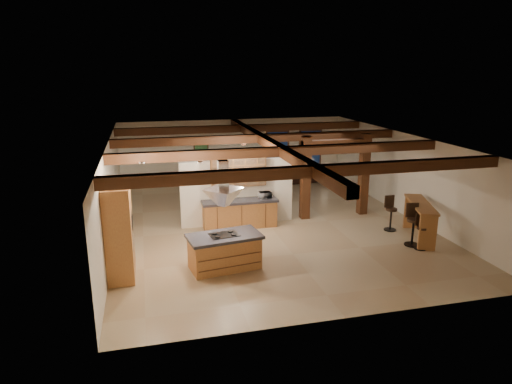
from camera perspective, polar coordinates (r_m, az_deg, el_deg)
ground at (r=15.33m, az=1.74°, el=-4.23°), size 12.00×12.00×0.00m
room_walls at (r=14.83m, az=1.80°, el=2.26°), size 12.00×12.00×12.00m
ceiling_beams at (r=14.63m, az=1.83°, el=6.00°), size 10.00×12.00×0.28m
timber_posts at (r=16.12m, az=9.91°, el=3.05°), size 2.50×0.30×2.90m
partition_wall at (r=15.24m, az=-2.36°, el=-0.02°), size 3.80×0.18×2.20m
pantry_cabinet at (r=11.99m, az=-16.72°, el=-4.52°), size 0.67×1.60×2.40m
back_counter at (r=15.05m, az=-2.03°, el=-2.70°), size 2.50×0.66×0.94m
upper_display_cabinet at (r=14.87m, az=-2.24°, el=2.57°), size 1.80×0.36×0.95m
range_hood at (r=11.65m, az=-4.07°, el=-1.44°), size 1.10×1.10×1.40m
back_windows at (r=21.25m, az=4.76°, el=5.47°), size 2.70×0.07×1.70m
framed_art at (r=20.27m, az=-6.88°, el=5.50°), size 0.65×0.05×0.85m
recessed_cans at (r=12.26m, az=-7.20°, el=4.56°), size 3.16×2.46×0.03m
kitchen_island at (r=12.09m, az=-3.95°, el=-7.39°), size 2.03×1.28×0.94m
dining_table at (r=17.62m, az=-0.57°, el=-0.60°), size 1.88×1.48×0.58m
sofa at (r=21.22m, az=6.08°, el=2.12°), size 2.15×1.00×0.61m
microwave at (r=15.08m, az=1.14°, el=-0.39°), size 0.42×0.31×0.21m
bar_counter at (r=14.86m, az=19.81°, el=-2.70°), size 1.23×2.22×1.13m
side_table at (r=21.06m, az=8.67°, el=1.78°), size 0.42×0.42×0.50m
table_lamp at (r=20.95m, az=8.72°, el=3.06°), size 0.27×0.27×0.32m
bar_stool_a at (r=14.30m, az=19.01°, el=-3.86°), size 0.44×0.46×1.26m
bar_stool_b at (r=14.13m, az=19.97°, el=-4.67°), size 0.36×0.37×1.04m
bar_stool_c at (r=15.40m, az=16.46°, el=-2.54°), size 0.39×0.39×1.13m
dining_chairs at (r=17.54m, az=-0.57°, el=0.36°), size 1.80×1.80×1.17m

